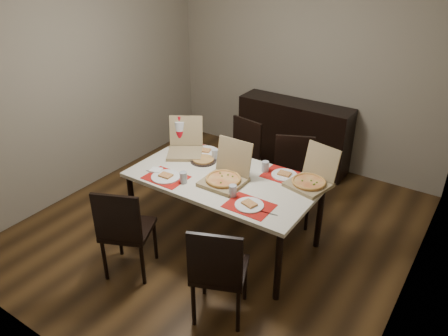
# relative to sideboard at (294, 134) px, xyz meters

# --- Properties ---
(ground) EXTENTS (3.80, 4.00, 0.02)m
(ground) POSITION_rel_sideboard_xyz_m (0.00, -1.78, -0.46)
(ground) COLOR #482F16
(ground) RESTS_ON ground
(room_walls) EXTENTS (3.84, 4.02, 2.62)m
(room_walls) POSITION_rel_sideboard_xyz_m (0.00, -1.35, 1.28)
(room_walls) COLOR gray
(room_walls) RESTS_ON ground
(sideboard) EXTENTS (1.50, 0.40, 0.90)m
(sideboard) POSITION_rel_sideboard_xyz_m (0.00, 0.00, 0.00)
(sideboard) COLOR black
(sideboard) RESTS_ON ground
(dining_table) EXTENTS (1.80, 1.00, 0.75)m
(dining_table) POSITION_rel_sideboard_xyz_m (0.17, -1.94, 0.23)
(dining_table) COLOR beige
(dining_table) RESTS_ON ground
(chair_near_left) EXTENTS (0.55, 0.55, 0.93)m
(chair_near_left) POSITION_rel_sideboard_xyz_m (-0.29, -2.85, 0.06)
(chair_near_left) COLOR black
(chair_near_left) RESTS_ON ground
(chair_near_right) EXTENTS (0.55, 0.55, 0.93)m
(chair_near_right) POSITION_rel_sideboard_xyz_m (0.71, -2.84, 0.06)
(chair_near_right) COLOR black
(chair_near_right) RESTS_ON ground
(chair_far_left) EXTENTS (0.48, 0.48, 0.93)m
(chair_far_left) POSITION_rel_sideboard_xyz_m (-0.20, -1.04, 0.06)
(chair_far_left) COLOR black
(chair_far_left) RESTS_ON ground
(chair_far_right) EXTENTS (0.56, 0.56, 0.93)m
(chair_far_right) POSITION_rel_sideboard_xyz_m (0.53, -1.14, 0.06)
(chair_far_right) COLOR black
(chair_far_right) RESTS_ON ground
(setting_near_left) EXTENTS (0.49, 0.30, 0.11)m
(setting_near_left) POSITION_rel_sideboard_xyz_m (-0.26, -2.25, 0.32)
(setting_near_left) COLOR #B6100C
(setting_near_left) RESTS_ON dining_table
(setting_near_right) EXTENTS (0.52, 0.30, 0.11)m
(setting_near_right) POSITION_rel_sideboard_xyz_m (0.57, -2.22, 0.32)
(setting_near_right) COLOR #B6100C
(setting_near_right) RESTS_ON dining_table
(setting_far_left) EXTENTS (0.48, 0.30, 0.11)m
(setting_far_left) POSITION_rel_sideboard_xyz_m (-0.28, -1.61, 0.32)
(setting_far_left) COLOR #B6100C
(setting_far_left) RESTS_ON dining_table
(setting_far_right) EXTENTS (0.50, 0.30, 0.11)m
(setting_far_right) POSITION_rel_sideboard_xyz_m (0.59, -1.60, 0.32)
(setting_far_right) COLOR #B6100C
(setting_far_right) RESTS_ON dining_table
(napkin_loose) EXTENTS (0.14, 0.14, 0.02)m
(napkin_loose) POSITION_rel_sideboard_xyz_m (0.16, -1.92, 0.31)
(napkin_loose) COLOR white
(napkin_loose) RESTS_ON dining_table
(pizza_box_center) EXTENTS (0.37, 0.41, 0.37)m
(pizza_box_center) POSITION_rel_sideboard_xyz_m (0.23, -2.01, 0.36)
(pizza_box_center) COLOR #89754F
(pizza_box_center) RESTS_ON dining_table
(pizza_box_right) EXTENTS (0.43, 0.46, 0.35)m
(pizza_box_right) POSITION_rel_sideboard_xyz_m (0.92, -1.61, 0.36)
(pizza_box_right) COLOR #89754F
(pizza_box_right) RESTS_ON dining_table
(pizza_box_left) EXTENTS (0.51, 0.53, 0.36)m
(pizza_box_left) POSITION_rel_sideboard_xyz_m (-0.48, -1.72, 0.36)
(pizza_box_left) COLOR #89754F
(pizza_box_left) RESTS_ON dining_table
(faina_plate) EXTENTS (0.27, 0.27, 0.03)m
(faina_plate) POSITION_rel_sideboard_xyz_m (-0.20, -1.78, 0.31)
(faina_plate) COLOR black
(faina_plate) RESTS_ON dining_table
(dip_bowl) EXTENTS (0.11, 0.11, 0.03)m
(dip_bowl) POSITION_rel_sideboard_xyz_m (0.23, -1.79, 0.31)
(dip_bowl) COLOR white
(dip_bowl) RESTS_ON dining_table
(soda_bottle) EXTENTS (0.12, 0.12, 0.35)m
(soda_bottle) POSITION_rel_sideboard_xyz_m (-0.63, -1.61, 0.45)
(soda_bottle) COLOR silver
(soda_bottle) RESTS_ON dining_table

